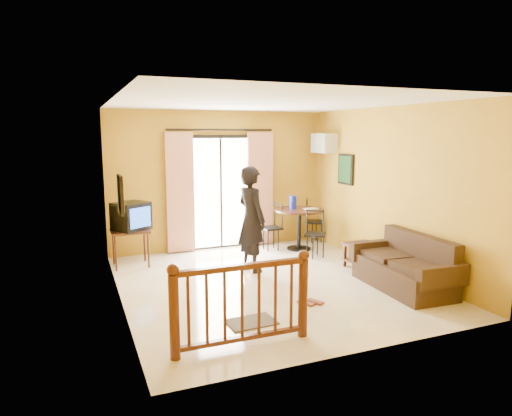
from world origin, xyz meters
name	(u,v)px	position (x,y,z in m)	size (l,w,h in m)	color
ground	(269,283)	(0.00, 0.00, 0.00)	(5.00, 5.00, 0.00)	beige
room_shell	(269,176)	(0.00, 0.00, 1.70)	(5.00, 5.00, 5.00)	white
balcony_door	(221,191)	(0.00, 2.43, 1.19)	(2.25, 0.14, 2.46)	black
tv_table	(130,234)	(-1.90, 1.80, 0.58)	(0.66, 0.55, 0.66)	black
television	(131,216)	(-1.87, 1.80, 0.91)	(0.72, 0.71, 0.49)	black
picture_left	(121,195)	(-2.22, -0.20, 1.55)	(0.05, 0.42, 0.52)	black
dining_table	(299,217)	(1.44, 1.75, 0.66)	(1.00, 1.00, 0.83)	black
water_jug	(293,202)	(1.34, 1.84, 0.97)	(0.14, 0.14, 0.27)	#1420BE
serving_tray	(311,209)	(1.65, 1.65, 0.84)	(0.28, 0.18, 0.02)	beige
dining_chairs	(300,249)	(1.46, 1.73, 0.00)	(1.64, 1.67, 0.95)	black
air_conditioner	(324,143)	(2.09, 1.95, 2.15)	(0.31, 0.60, 0.40)	silver
botanical_print	(346,169)	(2.22, 1.30, 1.65)	(0.05, 0.50, 0.60)	black
coffee_table	(370,255)	(1.85, -0.10, 0.30)	(0.55, 1.00, 0.44)	black
bowl	(369,244)	(1.85, -0.04, 0.47)	(0.18, 0.18, 0.06)	brown
sofa	(406,268)	(1.85, -1.00, 0.31)	(0.88, 1.76, 0.83)	#312013
standing_person	(251,219)	(0.00, 0.75, 0.90)	(0.66, 0.43, 1.80)	black
stair_balustrade	(242,298)	(-1.15, -1.90, 0.56)	(1.63, 0.13, 1.04)	#471E0F
doormat	(251,322)	(-0.82, -1.33, 0.01)	(0.60, 0.40, 0.02)	#4F463F
sandals	(310,302)	(0.19, -1.03, 0.01)	(0.34, 0.27, 0.03)	brown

